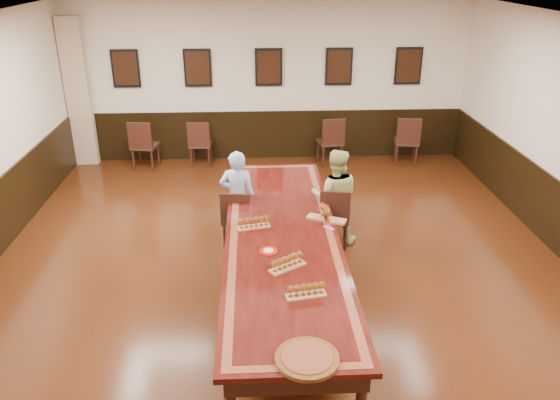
{
  "coord_description": "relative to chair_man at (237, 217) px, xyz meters",
  "views": [
    {
      "loc": [
        -0.33,
        -5.98,
        3.9
      ],
      "look_at": [
        0.0,
        0.5,
        1.0
      ],
      "focal_mm": 35.0,
      "sensor_mm": 36.0,
      "label": 1
    }
  ],
  "objects": [
    {
      "name": "floor",
      "position": [
        0.59,
        -1.18,
        -0.45
      ],
      "size": [
        8.0,
        10.0,
        0.02
      ],
      "primitive_type": "cube",
      "color": "black",
      "rests_on": "ground"
    },
    {
      "name": "ceiling",
      "position": [
        0.59,
        -1.18,
        2.77
      ],
      "size": [
        8.0,
        10.0,
        0.02
      ],
      "primitive_type": "cube",
      "color": "white",
      "rests_on": "floor"
    },
    {
      "name": "wall_back",
      "position": [
        0.59,
        3.83,
        1.16
      ],
      "size": [
        8.0,
        0.02,
        3.2
      ],
      "primitive_type": "cube",
      "color": "beige",
      "rests_on": "floor"
    },
    {
      "name": "chair_man",
      "position": [
        0.0,
        0.0,
        0.0
      ],
      "size": [
        0.47,
        0.5,
        0.89
      ],
      "primitive_type": null,
      "rotation": [
        0.0,
        0.0,
        3.01
      ],
      "color": "#322016",
      "rests_on": "floor"
    },
    {
      "name": "chair_woman",
      "position": [
        1.41,
        -0.05,
        0.01
      ],
      "size": [
        0.49,
        0.52,
        0.92
      ],
      "primitive_type": null,
      "rotation": [
        0.0,
        0.0,
        3.0
      ],
      "color": "#322016",
      "rests_on": "floor"
    },
    {
      "name": "spare_chair_a",
      "position": [
        -1.9,
        3.3,
        0.05
      ],
      "size": [
        0.54,
        0.58,
        1.0
      ],
      "primitive_type": null,
      "rotation": [
        0.0,
        0.0,
        2.98
      ],
      "color": "#322016",
      "rests_on": "floor"
    },
    {
      "name": "spare_chair_b",
      "position": [
        -0.82,
        3.44,
        0.02
      ],
      "size": [
        0.46,
        0.49,
        0.94
      ],
      "primitive_type": null,
      "rotation": [
        0.0,
        0.0,
        3.11
      ],
      "color": "#322016",
      "rests_on": "floor"
    },
    {
      "name": "spare_chair_c",
      "position": [
        1.81,
        3.37,
        0.05
      ],
      "size": [
        0.54,
        0.57,
        0.99
      ],
      "primitive_type": null,
      "rotation": [
        0.0,
        0.0,
        3.3
      ],
      "color": "#322016",
      "rests_on": "floor"
    },
    {
      "name": "spare_chair_d",
      "position": [
        3.36,
        3.29,
        0.06
      ],
      "size": [
        0.56,
        0.59,
        1.01
      ],
      "primitive_type": null,
      "rotation": [
        0.0,
        0.0,
        2.96
      ],
      "color": "#322016",
      "rests_on": "floor"
    },
    {
      "name": "person_man",
      "position": [
        0.01,
        0.09,
        0.26
      ],
      "size": [
        0.56,
        0.4,
        1.42
      ],
      "primitive_type": "imported",
      "rotation": [
        0.0,
        0.0,
        3.01
      ],
      "color": "#5582D5",
      "rests_on": "floor"
    },
    {
      "name": "person_woman",
      "position": [
        1.42,
        0.04,
        0.27
      ],
      "size": [
        0.78,
        0.65,
        1.43
      ],
      "primitive_type": "imported",
      "rotation": [
        0.0,
        0.0,
        3.0
      ],
      "color": "#C9D082",
      "rests_on": "floor"
    },
    {
      "name": "pink_phone",
      "position": [
        1.19,
        -1.04,
        0.31
      ],
      "size": [
        0.15,
        0.17,
        0.01
      ],
      "primitive_type": "cube",
      "rotation": [
        0.0,
        0.0,
        0.62
      ],
      "color": "#CD4481",
      "rests_on": "conference_table"
    },
    {
      "name": "curtain",
      "position": [
        -3.16,
        3.64,
        1.01
      ],
      "size": [
        0.45,
        0.18,
        2.9
      ],
      "primitive_type": "cube",
      "color": "tan",
      "rests_on": "floor"
    },
    {
      "name": "wainscoting",
      "position": [
        0.59,
        -1.18,
        0.06
      ],
      "size": [
        8.0,
        10.0,
        1.0
      ],
      "color": "black",
      "rests_on": "floor"
    },
    {
      "name": "conference_table",
      "position": [
        0.59,
        -1.18,
        0.17
      ],
      "size": [
        1.4,
        5.0,
        0.76
      ],
      "color": "black",
      "rests_on": "floor"
    },
    {
      "name": "posters",
      "position": [
        0.59,
        3.76,
        1.46
      ],
      "size": [
        6.14,
        0.04,
        0.74
      ],
      "color": "black",
      "rests_on": "wall_back"
    },
    {
      "name": "flight_a",
      "position": [
        0.24,
        -0.97,
        0.38
      ],
      "size": [
        0.44,
        0.22,
        0.16
      ],
      "color": "#AC6748",
      "rests_on": "conference_table"
    },
    {
      "name": "flight_b",
      "position": [
        1.18,
        -0.8,
        0.39
      ],
      "size": [
        0.53,
        0.36,
        0.19
      ],
      "color": "#AC6748",
      "rests_on": "conference_table"
    },
    {
      "name": "flight_c",
      "position": [
        0.6,
        -1.98,
        0.38
      ],
      "size": [
        0.44,
        0.35,
        0.16
      ],
      "color": "#AC6748",
      "rests_on": "conference_table"
    },
    {
      "name": "flight_d",
      "position": [
        0.76,
        -2.53,
        0.38
      ],
      "size": [
        0.43,
        0.2,
        0.15
      ],
      "color": "#AC6748",
      "rests_on": "conference_table"
    },
    {
      "name": "red_plate_grp",
      "position": [
        0.4,
        -1.6,
        0.32
      ],
      "size": [
        0.21,
        0.21,
        0.03
      ],
      "color": "red",
      "rests_on": "conference_table"
    },
    {
      "name": "carved_platter",
      "position": [
        0.68,
        -3.48,
        0.33
      ],
      "size": [
        0.64,
        0.64,
        0.04
      ],
      "color": "#532B10",
      "rests_on": "conference_table"
    }
  ]
}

